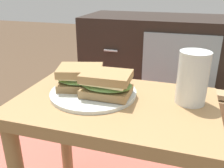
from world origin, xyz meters
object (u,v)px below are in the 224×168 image
(sandwich_front, at_px, (81,77))
(sandwich_back, at_px, (107,84))
(beer_glass, at_px, (192,79))
(paper_bag, at_px, (205,122))
(plate, at_px, (93,93))
(tv_cabinet, at_px, (161,63))

(sandwich_front, bearing_deg, sandwich_back, -17.40)
(sandwich_back, xyz_separation_m, beer_glass, (0.23, 0.04, 0.02))
(sandwich_back, bearing_deg, paper_bag, 56.30)
(plate, height_order, sandwich_back, sandwich_back)
(tv_cabinet, xyz_separation_m, beer_glass, (0.17, -0.89, 0.24))
(plate, relative_size, sandwich_front, 1.58)
(tv_cabinet, height_order, sandwich_back, tv_cabinet)
(beer_glass, relative_size, paper_bag, 0.44)
(tv_cabinet, distance_m, paper_bag, 0.54)
(tv_cabinet, relative_size, paper_bag, 2.97)
(sandwich_back, distance_m, beer_glass, 0.23)
(beer_glass, xyz_separation_m, paper_bag, (0.10, 0.45, -0.37))
(plate, distance_m, beer_glass, 0.28)
(tv_cabinet, relative_size, beer_glass, 6.68)
(plate, xyz_separation_m, sandwich_back, (0.05, -0.01, 0.04))
(sandwich_front, bearing_deg, tv_cabinet, 80.86)
(tv_cabinet, relative_size, plate, 3.78)
(tv_cabinet, height_order, sandwich_front, tv_cabinet)
(sandwich_back, relative_size, beer_glass, 1.01)
(sandwich_front, distance_m, paper_bag, 0.71)
(paper_bag, bearing_deg, sandwich_front, -132.20)
(tv_cabinet, bearing_deg, sandwich_back, -93.32)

